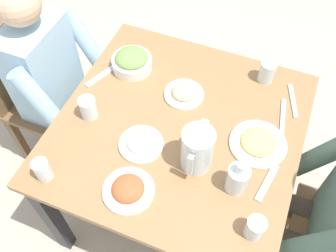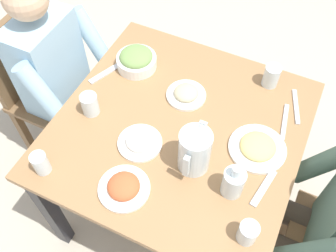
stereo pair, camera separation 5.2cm
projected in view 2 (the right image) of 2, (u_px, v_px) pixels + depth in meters
ground_plane at (176, 200)px, 2.13m from camera, size 8.00×8.00×0.00m
dining_table at (178, 141)px, 1.63m from camera, size 0.98×0.98×0.72m
chair_near at (41, 85)px, 2.00m from camera, size 0.40×0.40×0.85m
diner_near at (67, 78)px, 1.83m from camera, size 0.48×0.53×1.15m
diner_far at (322, 219)px, 1.41m from camera, size 0.48×0.53×1.15m
water_pitcher at (194, 151)px, 1.36m from camera, size 0.16×0.12×0.19m
salad_bowl at (136, 60)px, 1.70m from camera, size 0.18×0.18×0.09m
plate_fries at (258, 147)px, 1.46m from camera, size 0.23×0.23×0.05m
plate_yoghurt at (140, 142)px, 1.48m from camera, size 0.18×0.18×0.05m
plate_beans at (186, 94)px, 1.62m from camera, size 0.17×0.17×0.05m
plate_rice_curry at (124, 187)px, 1.36m from camera, size 0.19×0.19×0.06m
water_glass_far_right at (90, 104)px, 1.55m from camera, size 0.07×0.07×0.10m
water_glass_by_pitcher at (271, 76)px, 1.63m from camera, size 0.07×0.07×0.10m
water_glass_center at (248, 233)px, 1.24m from camera, size 0.07×0.07×0.09m
water_glass_near_left at (41, 163)px, 1.39m from camera, size 0.06×0.06×0.09m
oil_carafe at (233, 183)px, 1.33m from camera, size 0.08×0.08×0.16m
fork_near at (264, 188)px, 1.38m from camera, size 0.17×0.06×0.01m
knife_near at (296, 107)px, 1.60m from camera, size 0.18×0.08×0.01m
fork_far at (105, 73)px, 1.71m from camera, size 0.17×0.09×0.01m
knife_far at (285, 122)px, 1.55m from camera, size 0.19×0.05×0.01m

